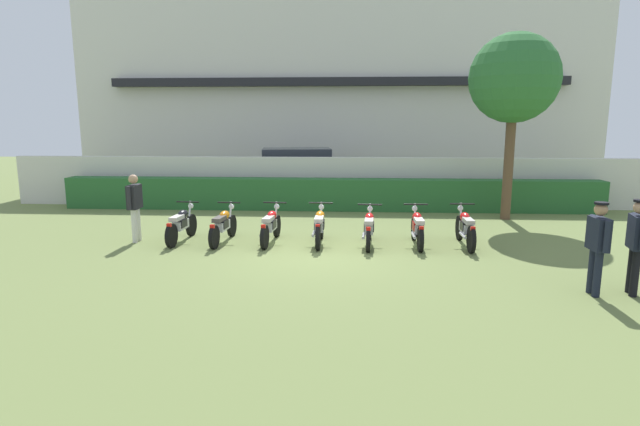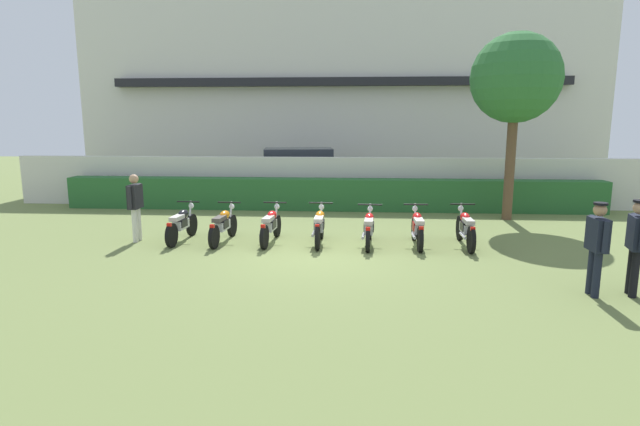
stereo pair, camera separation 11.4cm
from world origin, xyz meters
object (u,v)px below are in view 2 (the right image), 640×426
object	(u,v)px
tree_near_inspector	(516,79)
motorcycle_in_row_2	(271,225)
parked_car	(302,172)
motorcycle_in_row_1	(223,225)
motorcycle_in_row_5	(417,228)
officer_0	(597,242)
inspector_person	(135,202)
motorcycle_in_row_3	(320,226)
motorcycle_in_row_4	(369,228)
motorcycle_in_row_6	(466,228)
motorcycle_in_row_0	(182,224)
officer_1	(637,240)

from	to	relation	value
tree_near_inspector	motorcycle_in_row_2	distance (m)	8.44
parked_car	motorcycle_in_row_1	size ratio (longest dim) A/B	2.45
parked_car	motorcycle_in_row_5	bearing A→B (deg)	-73.25
officer_0	motorcycle_in_row_5	bearing A→B (deg)	-52.40
parked_car	motorcycle_in_row_1	distance (m)	8.36
inspector_person	motorcycle_in_row_3	bearing A→B (deg)	0.31
tree_near_inspector	motorcycle_in_row_3	size ratio (longest dim) A/B	3.02
tree_near_inspector	inspector_person	size ratio (longest dim) A/B	3.28
motorcycle_in_row_4	motorcycle_in_row_6	size ratio (longest dim) A/B	0.96
motorcycle_in_row_2	officer_0	distance (m)	7.10
motorcycle_in_row_1	motorcycle_in_row_5	bearing A→B (deg)	-85.70
motorcycle_in_row_6	inspector_person	bearing A→B (deg)	90.37
inspector_person	motorcycle_in_row_6	bearing A→B (deg)	0.25
motorcycle_in_row_3	motorcycle_in_row_4	world-z (taller)	motorcycle_in_row_3
motorcycle_in_row_1	inspector_person	distance (m)	2.26
motorcycle_in_row_5	officer_0	size ratio (longest dim) A/B	1.12
motorcycle_in_row_1	inspector_person	world-z (taller)	inspector_person
motorcycle_in_row_4	motorcycle_in_row_5	size ratio (longest dim) A/B	1.02
parked_car	motorcycle_in_row_5	world-z (taller)	parked_car
motorcycle_in_row_4	tree_near_inspector	bearing A→B (deg)	-46.61
motorcycle_in_row_2	motorcycle_in_row_6	world-z (taller)	motorcycle_in_row_6
motorcycle_in_row_0	motorcycle_in_row_4	world-z (taller)	motorcycle_in_row_0
motorcycle_in_row_0	motorcycle_in_row_1	bearing A→B (deg)	-88.18
tree_near_inspector	motorcycle_in_row_6	bearing A→B (deg)	-119.13
officer_0	officer_1	size ratio (longest dim) A/B	0.98
parked_car	officer_1	xyz separation A→B (m)	(6.96, -11.60, 0.05)
tree_near_inspector	motorcycle_in_row_1	bearing A→B (deg)	-155.71
motorcycle_in_row_1	motorcycle_in_row_6	xyz separation A→B (m)	(5.90, -0.01, 0.02)
parked_car	inspector_person	xyz separation A→B (m)	(-3.28, -8.31, 0.06)
tree_near_inspector	motorcycle_in_row_2	world-z (taller)	tree_near_inspector
motorcycle_in_row_3	officer_0	distance (m)	6.04
motorcycle_in_row_0	motorcycle_in_row_4	distance (m)	4.66
motorcycle_in_row_3	officer_0	bearing A→B (deg)	-123.95
officer_0	motorcycle_in_row_6	bearing A→B (deg)	-66.64
motorcycle_in_row_1	officer_0	xyz separation A→B (m)	(7.37, -3.39, 0.52)
motorcycle_in_row_4	motorcycle_in_row_0	bearing A→B (deg)	92.05
motorcycle_in_row_0	officer_1	distance (m)	9.72
officer_0	officer_1	bearing A→B (deg)	-175.06
motorcycle_in_row_2	motorcycle_in_row_3	xyz separation A→B (m)	(1.21, -0.07, 0.01)
motorcycle_in_row_0	motorcycle_in_row_2	size ratio (longest dim) A/B	0.97
motorcycle_in_row_0	motorcycle_in_row_1	xyz separation A→B (m)	(1.06, -0.03, -0.00)
tree_near_inspector	motorcycle_in_row_0	bearing A→B (deg)	-158.48
motorcycle_in_row_5	inspector_person	world-z (taller)	inspector_person
motorcycle_in_row_5	motorcycle_in_row_6	size ratio (longest dim) A/B	0.94
motorcycle_in_row_2	motorcycle_in_row_4	world-z (taller)	motorcycle_in_row_2
parked_car	motorcycle_in_row_3	distance (m)	8.40
motorcycle_in_row_1	motorcycle_in_row_6	size ratio (longest dim) A/B	0.99
motorcycle_in_row_1	motorcycle_in_row_3	xyz separation A→B (m)	(2.40, -0.02, 0.02)
motorcycle_in_row_2	inspector_person	distance (m)	3.42
officer_1	motorcycle_in_row_2	bearing A→B (deg)	-13.61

